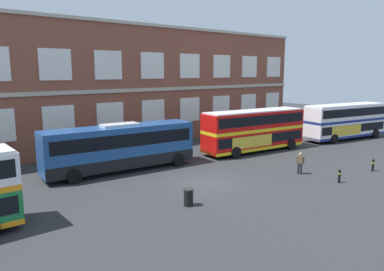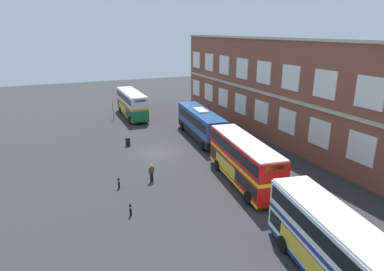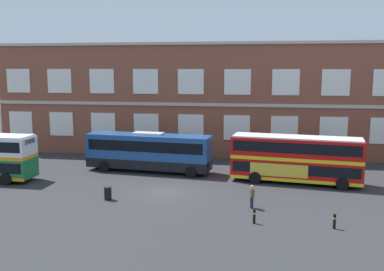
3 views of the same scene
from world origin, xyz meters
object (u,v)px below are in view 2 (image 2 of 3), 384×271
(station_litter_bin, at_px, (128,141))
(double_decker_far, at_px, (337,251))
(double_decker_middle, at_px, (244,160))
(bus_stand_flag, at_px, (113,109))
(safety_bollard_east, at_px, (130,209))
(waiting_passenger, at_px, (151,172))
(double_decker_near, at_px, (132,104))
(safety_bollard_west, at_px, (119,183))
(touring_coach, at_px, (200,124))

(station_litter_bin, bearing_deg, double_decker_far, 10.04)
(double_decker_middle, distance_m, station_litter_bin, 16.22)
(bus_stand_flag, height_order, safety_bollard_east, bus_stand_flag)
(double_decker_far, xyz_separation_m, bus_stand_flag, (-40.66, -4.09, -0.51))
(waiting_passenger, xyz_separation_m, bus_stand_flag, (-23.90, 1.12, 0.70))
(double_decker_near, relative_size, safety_bollard_west, 11.62)
(safety_bollard_west, bearing_deg, safety_bollard_east, -1.70)
(double_decker_near, xyz_separation_m, safety_bollard_west, (24.91, -7.38, -1.66))
(double_decker_middle, xyz_separation_m, touring_coach, (-13.62, 2.01, -0.24))
(safety_bollard_east, bearing_deg, double_decker_near, 165.85)
(touring_coach, distance_m, safety_bollard_east, 20.00)
(touring_coach, distance_m, safety_bollard_west, 16.43)
(double_decker_near, relative_size, safety_bollard_east, 11.62)
(touring_coach, height_order, station_litter_bin, touring_coach)
(touring_coach, xyz_separation_m, safety_bollard_west, (10.30, -12.73, -1.42))
(touring_coach, relative_size, bus_stand_flag, 4.52)
(waiting_passenger, height_order, safety_bollard_west, waiting_passenger)
(touring_coach, height_order, waiting_passenger, touring_coach)
(double_decker_middle, distance_m, double_decker_far, 13.43)
(bus_stand_flag, bearing_deg, double_decker_far, 5.74)
(double_decker_middle, bearing_deg, station_litter_bin, -153.05)
(double_decker_middle, relative_size, safety_bollard_west, 11.84)
(station_litter_bin, bearing_deg, touring_coach, 85.35)
(touring_coach, bearing_deg, double_decker_far, -9.39)
(waiting_passenger, bearing_deg, safety_bollard_west, -85.66)
(station_litter_bin, distance_m, safety_bollard_east, 16.39)
(double_decker_near, height_order, touring_coach, double_decker_near)
(bus_stand_flag, relative_size, safety_bollard_west, 2.84)
(double_decker_middle, distance_m, bus_stand_flag, 28.22)
(touring_coach, xyz_separation_m, safety_bollard_east, (15.24, -12.87, -1.42))
(bus_stand_flag, distance_m, station_litter_bin, 13.14)
(double_decker_middle, relative_size, waiting_passenger, 6.61)
(safety_bollard_west, relative_size, safety_bollard_east, 1.00)
(touring_coach, bearing_deg, safety_bollard_east, -40.18)
(double_decker_far, distance_m, waiting_passenger, 17.60)
(double_decker_middle, height_order, waiting_passenger, double_decker_middle)
(touring_coach, distance_m, waiting_passenger, 13.97)
(touring_coach, height_order, bus_stand_flag, touring_coach)
(touring_coach, height_order, safety_bollard_east, touring_coach)
(waiting_passenger, height_order, station_litter_bin, waiting_passenger)
(double_decker_near, height_order, safety_bollard_east, double_decker_near)
(touring_coach, height_order, safety_bollard_west, touring_coach)
(double_decker_middle, relative_size, touring_coach, 0.92)
(double_decker_middle, bearing_deg, double_decker_far, -10.41)
(station_litter_bin, height_order, safety_bollard_west, station_litter_bin)
(double_decker_near, bearing_deg, station_litter_bin, -16.02)
(double_decker_far, xyz_separation_m, safety_bollard_west, (-16.53, -8.29, -1.66))
(double_decker_middle, height_order, bus_stand_flag, double_decker_middle)
(touring_coach, relative_size, safety_bollard_east, 12.84)
(waiting_passenger, relative_size, bus_stand_flag, 0.63)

